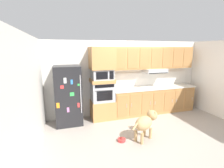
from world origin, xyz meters
TOP-DOWN VIEW (x-y plane):
  - ground_plane at (0.00, 0.00)m, footprint 9.60×9.60m
  - back_kitchen_wall at (0.00, 1.11)m, footprint 6.20×0.12m
  - side_panel_left at (-2.80, 0.00)m, footprint 0.12×7.10m
  - side_panel_right at (2.80, 0.00)m, footprint 0.12×7.10m
  - refrigerator at (-2.03, 0.68)m, footprint 0.76×0.73m
  - oven_base_cabinet at (-0.97, 0.75)m, footprint 0.74×0.62m
  - built_in_oven at (-0.97, 0.75)m, footprint 0.70×0.62m
  - appliance_mid_shelf at (-0.97, 0.75)m, footprint 0.74×0.62m
  - microwave at (-0.97, 0.75)m, footprint 0.64×0.54m
  - appliance_upper_cabinet at (-0.97, 0.75)m, footprint 0.74×0.62m
  - lower_cabinet_run at (0.90, 0.75)m, footprint 3.00×0.63m
  - countertop_slab at (0.90, 0.75)m, footprint 3.04×0.64m
  - backsplash_panel at (0.90, 1.04)m, footprint 3.04×0.02m
  - upper_cabinet_with_hood at (0.90, 0.87)m, footprint 3.00×0.48m
  - screwdriver at (1.00, 0.84)m, footprint 0.17×0.17m
  - dog at (-0.25, -0.81)m, footprint 0.95×0.61m
  - dog_food_bowl at (-0.87, -0.77)m, footprint 0.20×0.20m

SIDE VIEW (x-z plane):
  - ground_plane at x=0.00m, z-range 0.00..0.00m
  - dog_food_bowl at x=-0.87m, z-range 0.00..0.06m
  - oven_base_cabinet at x=-0.97m, z-range 0.00..0.60m
  - lower_cabinet_run at x=0.90m, z-range 0.00..0.88m
  - dog at x=-0.25m, z-range 0.10..0.79m
  - refrigerator at x=-2.03m, z-range 0.00..1.76m
  - countertop_slab at x=0.90m, z-range 0.88..0.92m
  - built_in_oven at x=-0.97m, z-range 0.60..1.20m
  - screwdriver at x=1.00m, z-range 0.92..0.95m
  - backsplash_panel at x=0.90m, z-range 0.92..1.42m
  - back_kitchen_wall at x=0.00m, z-range 0.00..2.50m
  - side_panel_left at x=-2.80m, z-range 0.00..2.50m
  - side_panel_right at x=2.80m, z-range 0.00..2.50m
  - appliance_mid_shelf at x=-0.97m, z-range 1.20..1.30m
  - microwave at x=-0.97m, z-range 1.30..1.62m
  - upper_cabinet_with_hood at x=0.90m, z-range 1.46..2.34m
  - appliance_upper_cabinet at x=-0.97m, z-range 1.62..2.30m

